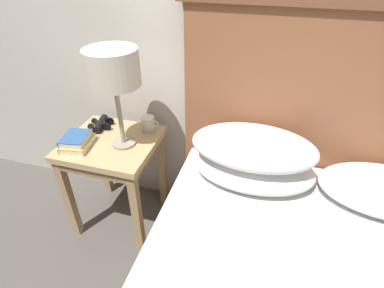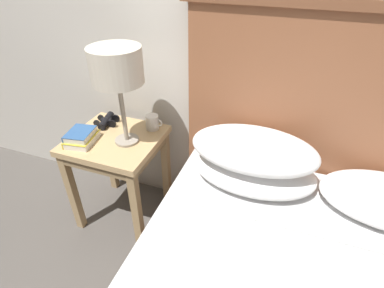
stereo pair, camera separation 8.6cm
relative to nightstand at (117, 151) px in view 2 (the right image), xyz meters
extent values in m
cube|color=tan|center=(0.00, 0.00, 0.08)|extent=(0.50, 0.46, 0.04)
cube|color=#917650|center=(0.00, 0.00, 0.03)|extent=(0.47, 0.44, 0.05)
cube|color=#A4865B|center=(-0.21, -0.20, -0.22)|extent=(0.04, 0.04, 0.56)
cube|color=#A4865B|center=(0.21, -0.20, -0.22)|extent=(0.04, 0.04, 0.56)
cube|color=#A4865B|center=(-0.21, 0.20, -0.22)|extent=(0.04, 0.04, 0.56)
cube|color=#A4865B|center=(0.21, 0.20, -0.22)|extent=(0.04, 0.04, 0.56)
cube|color=silver|center=(1.07, -0.10, 0.00)|extent=(1.29, 0.28, 0.01)
cube|color=brown|center=(1.07, 0.25, 0.14)|extent=(1.41, 0.06, 1.28)
cube|color=brown|center=(1.07, 0.25, 0.80)|extent=(1.48, 0.10, 0.04)
ellipsoid|color=white|center=(0.78, 0.01, 0.07)|extent=(0.60, 0.36, 0.15)
ellipsoid|color=white|center=(0.77, 0.01, 0.20)|extent=(0.60, 0.36, 0.15)
cylinder|color=gray|center=(0.09, -0.01, 0.10)|extent=(0.13, 0.13, 0.01)
cylinder|color=gray|center=(0.09, -0.01, 0.27)|extent=(0.02, 0.02, 0.33)
cylinder|color=beige|center=(0.09, -0.01, 0.52)|extent=(0.25, 0.25, 0.17)
cube|color=silver|center=(-0.14, -0.10, 0.11)|extent=(0.16, 0.19, 0.03)
cube|color=gold|center=(-0.14, -0.10, 0.13)|extent=(0.16, 0.20, 0.00)
cube|color=gold|center=(-0.20, -0.11, 0.11)|extent=(0.03, 0.18, 0.04)
cube|color=silver|center=(-0.14, -0.10, 0.14)|extent=(0.15, 0.17, 0.03)
cube|color=#2D568E|center=(-0.14, -0.10, 0.16)|extent=(0.15, 0.17, 0.00)
cube|color=#2D568E|center=(-0.20, -0.11, 0.14)|extent=(0.03, 0.15, 0.03)
cylinder|color=black|center=(-0.12, 0.08, 0.12)|extent=(0.06, 0.10, 0.04)
cylinder|color=black|center=(-0.07, 0.09, 0.12)|extent=(0.05, 0.02, 0.05)
cylinder|color=black|center=(-0.17, 0.07, 0.12)|extent=(0.04, 0.02, 0.04)
cylinder|color=black|center=(-0.13, 0.15, 0.12)|extent=(0.06, 0.10, 0.04)
cylinder|color=black|center=(-0.09, 0.16, 0.12)|extent=(0.05, 0.02, 0.05)
cylinder|color=black|center=(-0.18, 0.14, 0.12)|extent=(0.04, 0.02, 0.04)
cube|color=black|center=(-0.13, 0.12, 0.12)|extent=(0.06, 0.05, 0.01)
cylinder|color=black|center=(-0.13, 0.12, 0.13)|extent=(0.02, 0.01, 0.02)
cylinder|color=silver|center=(0.16, 0.16, 0.14)|extent=(0.08, 0.08, 0.08)
torus|color=silver|center=(0.20, 0.16, 0.14)|extent=(0.05, 0.01, 0.05)
camera|label=1|loc=(0.81, -1.20, 1.00)|focal=28.00mm
camera|label=2|loc=(0.89, -1.17, 1.00)|focal=28.00mm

